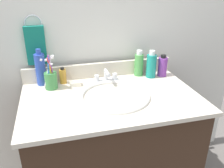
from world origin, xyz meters
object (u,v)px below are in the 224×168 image
bottle_cream_purple (162,66)px  bottle_oil_amber (63,76)px  hand_towel (36,45)px  soap_bar (75,84)px  bottle_mouthwash_teal (151,65)px  bottle_toner_green (139,64)px  cup_green (51,79)px  faucet (106,78)px  bottle_shampoo_blue (41,69)px

bottle_cream_purple → bottle_oil_amber: bottle_cream_purple is taller
hand_towel → soap_bar: size_ratio=3.44×
bottle_mouthwash_teal → bottle_toner_green: bottle_mouthwash_teal is taller
bottle_cream_purple → cup_green: (-0.69, -0.02, -0.01)m
bottle_cream_purple → cup_green: 0.69m
faucet → bottle_shampoo_blue: 0.38m
bottle_mouthwash_teal → bottle_shampoo_blue: 0.66m
bottle_mouthwash_teal → cup_green: (-0.61, -0.02, -0.02)m
bottle_oil_amber → cup_green: bearing=-140.0°
soap_bar → cup_green: bearing=-177.9°
cup_green → bottle_mouthwash_teal: bearing=1.6°
bottle_shampoo_blue → cup_green: bearing=-53.9°
bottle_shampoo_blue → cup_green: size_ratio=1.09×
hand_towel → faucet: bearing=-17.4°
bottle_mouthwash_teal → bottle_oil_amber: size_ratio=1.75×
bottle_cream_purple → cup_green: bearing=-178.4°
hand_towel → bottle_mouthwash_teal: (0.67, -0.11, -0.14)m
bottle_shampoo_blue → soap_bar: (0.19, -0.07, -0.08)m
faucet → bottle_shampoo_blue: bottle_shampoo_blue is taller
bottle_shampoo_blue → soap_bar: size_ratio=3.33×
bottle_toner_green → bottle_shampoo_blue: bearing=179.4°
faucet → soap_bar: (-0.18, -0.00, -0.02)m
bottle_cream_purple → bottle_toner_green: 0.15m
hand_towel → soap_bar: (0.20, -0.12, -0.21)m
bottle_cream_purple → bottle_mouthwash_teal: bearing=-179.0°
hand_towel → cup_green: bearing=-63.1°
faucet → bottle_mouthwash_teal: (0.29, 0.01, 0.05)m
bottle_toner_green → bottle_cream_purple: bearing=-17.8°
bottle_mouthwash_teal → bottle_toner_green: bearing=143.9°
bottle_oil_amber → bottle_toner_green: bearing=0.8°
faucet → bottle_oil_amber: (-0.25, 0.05, 0.02)m
faucet → cup_green: bearing=-178.8°
faucet → cup_green: cup_green is taller
bottle_cream_purple → bottle_oil_amber: 0.62m
cup_green → soap_bar: size_ratio=3.07×
faucet → bottle_toner_green: 0.24m
hand_towel → bottle_oil_amber: (0.13, -0.07, -0.18)m
bottle_cream_purple → bottle_toner_green: bearing=162.2°
hand_towel → soap_bar: 0.31m
faucet → bottle_mouthwash_teal: 0.30m
bottle_shampoo_blue → soap_bar: bearing=-19.7°
bottle_cream_purple → soap_bar: bearing=-178.5°
bottle_mouthwash_teal → faucet: bearing=-177.9°
bottle_toner_green → faucet: bearing=-165.7°
cup_green → bottle_oil_amber: bearing=40.0°
bottle_mouthwash_teal → bottle_shampoo_blue: bearing=175.4°
bottle_cream_purple → soap_bar: bottle_cream_purple is taller
bottle_shampoo_blue → soap_bar: 0.21m
hand_towel → bottle_cream_purple: hand_towel is taller
bottle_mouthwash_teal → bottle_toner_green: 0.08m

